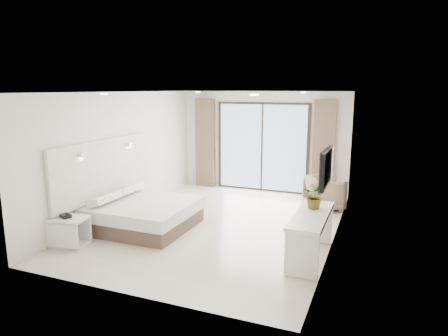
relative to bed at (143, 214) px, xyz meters
The scene contains 8 objects.
ground 1.56m from the bed, 28.29° to the left, with size 6.20×6.20×0.00m, color beige.
room_shell 2.22m from the bed, 50.15° to the left, with size 4.62×6.22×2.72m.
bed is the anchor object (origin of this frame).
nightstand 1.48m from the bed, 116.83° to the right, with size 0.64×0.56×0.53m.
phone 1.54m from the bed, 118.27° to the right, with size 0.19×0.15×0.06m, color black.
console_desk 3.41m from the bed, ahead, with size 0.52×1.68×0.77m.
plant 3.46m from the bed, ahead, with size 0.39×0.43×0.34m, color #33662D.
armchair 4.18m from the bed, 39.92° to the left, with size 0.81×0.76×0.84m, color #907D5E.
Camera 1 is at (3.03, -7.26, 2.77)m, focal length 32.00 mm.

